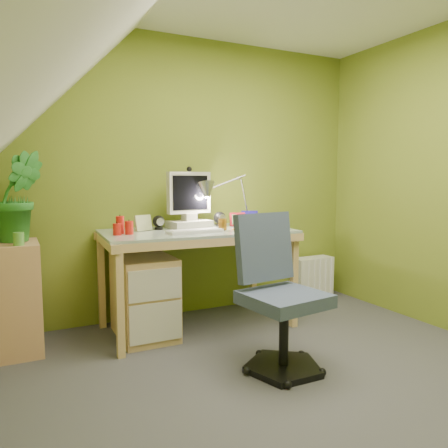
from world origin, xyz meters
name	(u,v)px	position (x,y,z in m)	size (l,w,h in m)	color
floor	(299,386)	(0.00, 0.00, -0.01)	(3.20, 3.20, 0.01)	#47474C
wall_back	(194,178)	(0.00, 1.60, 1.20)	(3.20, 0.01, 2.40)	olive
slope_ceiling	(119,30)	(-1.00, 0.00, 1.85)	(1.10, 3.20, 1.10)	white
desk	(198,279)	(-0.14, 1.18, 0.40)	(1.48, 0.74, 0.79)	tan
monitor	(189,196)	(-0.14, 1.36, 1.05)	(0.38, 0.22, 0.52)	beige
speaker_left	(159,223)	(-0.41, 1.34, 0.85)	(0.09, 0.09, 0.11)	black
speaker_right	(220,219)	(0.13, 1.34, 0.85)	(0.11, 0.11, 0.13)	black
keyboard	(195,231)	(-0.22, 1.04, 0.80)	(0.43, 0.14, 0.02)	silver
mousepad	(248,229)	(0.24, 1.04, 0.79)	(0.22, 0.16, 0.01)	orange
mouse	(248,227)	(0.24, 1.04, 0.81)	(0.12, 0.07, 0.04)	white
amber_tumbler	(222,224)	(0.04, 1.10, 0.84)	(0.07, 0.07, 0.09)	#996516
candle_cluster	(121,225)	(-0.74, 1.19, 0.86)	(0.17, 0.15, 0.13)	red
photo_frame_red	(238,219)	(0.28, 1.30, 0.85)	(0.13, 0.02, 0.11)	red
photo_frame_blue	(249,218)	(0.42, 1.34, 0.85)	(0.14, 0.02, 0.12)	navy
photo_frame_green	(143,223)	(-0.54, 1.32, 0.85)	(0.14, 0.02, 0.12)	#AAB47C
desk_lamp	(237,189)	(0.31, 1.36, 1.10)	(0.58, 0.25, 0.62)	silver
side_ledge	(18,298)	(-1.45, 1.26, 0.38)	(0.28, 0.44, 0.77)	tan
potted_plant	(18,196)	(-1.42, 1.31, 1.08)	(0.34, 0.27, 0.62)	#2A7928
green_cup	(19,239)	(-1.43, 1.11, 0.81)	(0.07, 0.07, 0.09)	#5CA344
task_chair	(284,297)	(0.03, 0.21, 0.47)	(0.52, 0.52, 0.95)	#3F4C68
radiator	(312,278)	(1.21, 1.46, 0.21)	(0.41, 0.17, 0.41)	silver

